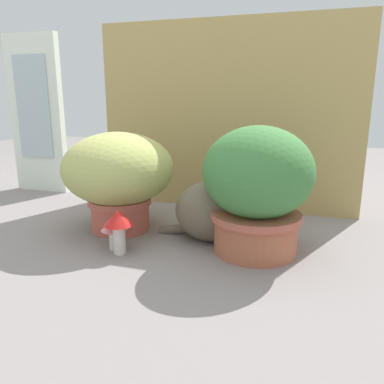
{
  "coord_description": "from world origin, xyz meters",
  "views": [
    {
      "loc": [
        0.47,
        -1.2,
        0.51
      ],
      "look_at": [
        0.07,
        0.05,
        0.18
      ],
      "focal_mm": 35.76,
      "sensor_mm": 36.0,
      "label": 1
    }
  ],
  "objects_px": {
    "grass_planter": "(119,174)",
    "leafy_planter": "(257,187)",
    "mushroom_ornament_red": "(119,223)",
    "cat": "(216,209)",
    "mushroom_ornament_pink": "(114,228)"
  },
  "relations": [
    {
      "from": "mushroom_ornament_pink",
      "to": "mushroom_ornament_red",
      "type": "bearing_deg",
      "value": -40.19
    },
    {
      "from": "cat",
      "to": "mushroom_ornament_pink",
      "type": "bearing_deg",
      "value": -149.73
    },
    {
      "from": "grass_planter",
      "to": "mushroom_ornament_red",
      "type": "height_order",
      "value": "grass_planter"
    },
    {
      "from": "leafy_planter",
      "to": "mushroom_ornament_red",
      "type": "xyz_separation_m",
      "value": [
        -0.43,
        -0.16,
        -0.12
      ]
    },
    {
      "from": "grass_planter",
      "to": "mushroom_ornament_red",
      "type": "xyz_separation_m",
      "value": [
        0.11,
        -0.22,
        -0.11
      ]
    },
    {
      "from": "grass_planter",
      "to": "cat",
      "type": "distance_m",
      "value": 0.4
    },
    {
      "from": "cat",
      "to": "mushroom_ornament_red",
      "type": "height_order",
      "value": "cat"
    },
    {
      "from": "grass_planter",
      "to": "mushroom_ornament_red",
      "type": "bearing_deg",
      "value": -62.77
    },
    {
      "from": "grass_planter",
      "to": "leafy_planter",
      "type": "height_order",
      "value": "leafy_planter"
    },
    {
      "from": "leafy_planter",
      "to": "mushroom_ornament_pink",
      "type": "distance_m",
      "value": 0.5
    },
    {
      "from": "grass_planter",
      "to": "leafy_planter",
      "type": "bearing_deg",
      "value": -6.4
    },
    {
      "from": "grass_planter",
      "to": "leafy_planter",
      "type": "xyz_separation_m",
      "value": [
        0.54,
        -0.06,
        0.0
      ]
    },
    {
      "from": "mushroom_ornament_red",
      "to": "cat",
      "type": "bearing_deg",
      "value": 36.94
    },
    {
      "from": "mushroom_ornament_red",
      "to": "mushroom_ornament_pink",
      "type": "distance_m",
      "value": 0.05
    },
    {
      "from": "mushroom_ornament_red",
      "to": "mushroom_ornament_pink",
      "type": "height_order",
      "value": "mushroom_ornament_red"
    }
  ]
}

